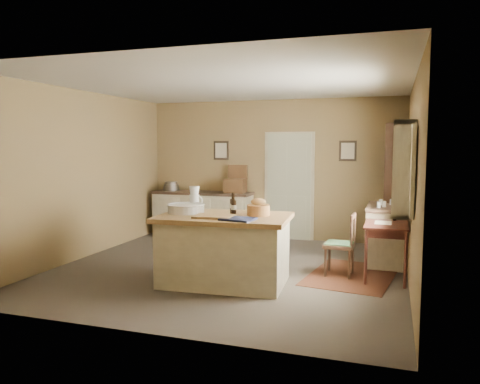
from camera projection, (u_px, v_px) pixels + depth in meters
The scene contains 16 objects.
ground at pixel (230, 269), 6.92m from camera, with size 5.00×5.00×0.00m, color #52483F.
wall_back at pixel (272, 170), 9.15m from camera, with size 5.00×0.10×2.70m, color olive.
wall_front at pixel (141, 195), 4.42m from camera, with size 5.00×0.10×2.70m, color olive.
wall_left at pixel (84, 175), 7.56m from camera, with size 0.10×5.00×2.70m, color olive.
wall_right at pixel (412, 182), 6.01m from camera, with size 0.10×5.00×2.70m, color olive.
ceiling at pixel (229, 83), 6.65m from camera, with size 5.00×5.00×0.00m, color silver.
door at pixel (289, 185), 9.04m from camera, with size 0.97×0.06×2.11m, color #BABC9E.
framed_prints at pixel (282, 151), 9.03m from camera, with size 2.82×0.02×0.38m.
window at pixel (407, 167), 5.82m from camera, with size 0.25×1.99×1.12m.
work_island at pixel (224, 247), 6.17m from camera, with size 1.77×1.22×1.20m.
sideboard at pixel (203, 212), 9.37m from camera, with size 2.01×0.57×1.18m.
rug at pixel (352, 275), 6.56m from camera, with size 1.10×1.60×0.01m, color #502613.
writing_desk at pixel (387, 230), 6.39m from camera, with size 0.57×0.93×0.82m.
desk_chair at pixel (339, 245), 6.53m from camera, with size 0.40×0.40×0.86m, color black, non-canonical shape.
right_cabinet at pixel (387, 234), 7.24m from camera, with size 0.62×1.10×0.99m.
shelving_unit at pixel (399, 189), 7.86m from camera, with size 0.37×0.98×2.17m.
Camera 1 is at (2.26, -6.38, 1.82)m, focal length 35.00 mm.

